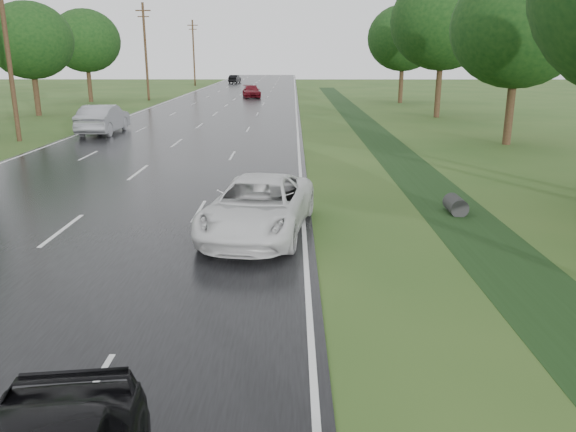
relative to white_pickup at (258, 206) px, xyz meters
The scene contains 17 objects.
road 37.62m from the white_pickup, 98.41° to the left, with size 14.00×180.00×0.04m, color black.
edge_stripe_east 37.24m from the white_pickup, 88.08° to the left, with size 0.12×180.00×0.01m, color silver.
edge_stripe_west 39.18m from the white_pickup, 108.22° to the left, with size 0.12×180.00×0.01m, color silver.
center_line 37.62m from the white_pickup, 98.41° to the left, with size 0.12×180.00×0.01m, color silver.
drainage_ditch 12.48m from the white_pickup, 61.21° to the left, with size 2.20×120.00×0.56m.
utility_pole_mid 23.06m from the white_pickup, 130.50° to the left, with size 1.60×0.26×10.00m.
utility_pole_far 49.64m from the white_pickup, 107.29° to the left, with size 1.60×0.26×10.00m.
utility_pole_distant 78.72m from the white_pickup, 100.78° to the left, with size 1.60×0.26×10.00m.
tree_east_c 21.27m from the white_pickup, 51.92° to the left, with size 7.00×7.00×9.29m.
tree_east_d 33.23m from the white_pickup, 67.85° to the left, with size 8.00×8.00×10.76m.
tree_east_f 46.15m from the white_pickup, 74.81° to the left, with size 7.20×7.20×9.62m.
tree_west_d 37.25m from the white_pickup, 122.26° to the left, with size 6.60×6.60×8.80m.
tree_west_f 49.85m from the white_pickup, 114.18° to the left, with size 7.00×7.00×9.29m.
white_pickup is the anchor object (origin of this frame).
silver_sedan 23.04m from the white_pickup, 118.04° to the left, with size 1.87×5.36×1.76m, color gray.
far_car_red 51.56m from the white_pickup, 94.27° to the left, with size 1.87×4.61×1.34m, color maroon.
far_car_dark 86.79m from the white_pickup, 96.11° to the left, with size 1.44×4.12×1.36m, color black.
Camera 1 is at (6.43, -6.88, 4.74)m, focal length 35.00 mm.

